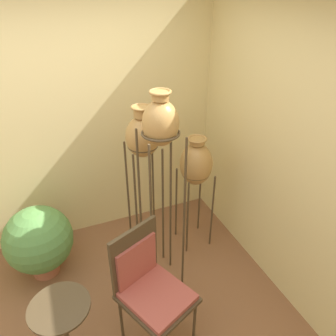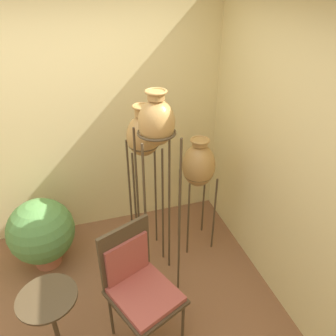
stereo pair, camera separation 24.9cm
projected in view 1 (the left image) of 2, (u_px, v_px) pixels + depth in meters
The scene contains 8 objects.
wall_back at pixel (63, 123), 3.26m from camera, with size 7.22×0.06×2.70m.
wall_right at pixel (311, 167), 2.50m from camera, with size 0.06×7.22×2.70m.
vase_stand_tall at pixel (161, 131), 2.45m from camera, with size 0.31×0.31×1.92m.
vase_stand_medium at pixel (143, 140), 2.89m from camera, with size 0.30×0.30×1.68m.
vase_stand_short at pixel (196, 165), 3.27m from camera, with size 0.33×0.33×1.28m.
chair at pixel (149, 283), 2.48m from camera, with size 0.63×0.65×1.05m.
side_table at pixel (64, 324), 2.30m from camera, with size 0.42×0.42×0.69m.
potted_plant at pixel (39, 241), 3.15m from camera, with size 0.65×0.65×0.76m.
Camera 1 is at (-0.20, -1.57, 2.62)m, focal length 35.00 mm.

